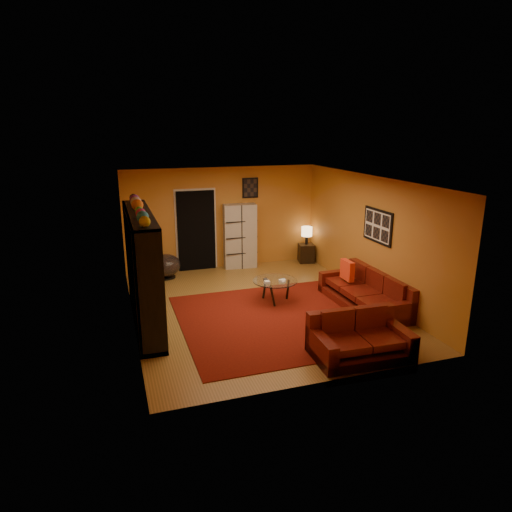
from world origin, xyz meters
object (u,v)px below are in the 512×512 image
object	(u,v)px
coffee_table	(275,282)
table_lamp	(307,232)
storage_cabinet	(240,236)
side_table	(306,253)
sofa	(368,293)
bowl_chair	(165,265)
entertainment_unit	(143,269)
tv	(146,273)
loveseat	(358,338)

from	to	relation	value
coffee_table	table_lamp	distance (m)	3.12
storage_cabinet	side_table	size ratio (longest dim) A/B	3.34
sofa	bowl_chair	size ratio (longest dim) A/B	3.16
entertainment_unit	side_table	size ratio (longest dim) A/B	6.00
storage_cabinet	bowl_chair	size ratio (longest dim) A/B	2.30
coffee_table	bowl_chair	world-z (taller)	bowl_chair
storage_cabinet	bowl_chair	distance (m)	2.07
tv	storage_cabinet	distance (m)	3.87
tv	bowl_chair	distance (m)	2.69
sofa	bowl_chair	world-z (taller)	sofa
coffee_table	side_table	xyz separation A→B (m)	(1.84, 2.49, -0.18)
sofa	bowl_chair	bearing A→B (deg)	138.90
bowl_chair	coffee_table	bearing A→B (deg)	-49.30
sofa	side_table	distance (m)	3.32
tv	sofa	world-z (taller)	tv
bowl_chair	loveseat	bearing A→B (deg)	-63.55
loveseat	coffee_table	world-z (taller)	loveseat
storage_cabinet	bowl_chair	xyz separation A→B (m)	(-1.98, -0.30, -0.52)
storage_cabinet	tv	bearing A→B (deg)	-127.29
coffee_table	side_table	size ratio (longest dim) A/B	1.87
bowl_chair	table_lamp	bearing A→B (deg)	2.69
entertainment_unit	tv	world-z (taller)	entertainment_unit
sofa	side_table	bearing A→B (deg)	87.17
loveseat	table_lamp	xyz separation A→B (m)	(1.38, 5.10, 0.56)
entertainment_unit	tv	xyz separation A→B (m)	(0.05, -0.03, -0.07)
entertainment_unit	table_lamp	world-z (taller)	entertainment_unit
tv	sofa	distance (m)	4.46
loveseat	bowl_chair	bearing A→B (deg)	28.93
tv	bowl_chair	size ratio (longest dim) A/B	1.22
storage_cabinet	table_lamp	world-z (taller)	storage_cabinet
bowl_chair	storage_cabinet	bearing A→B (deg)	8.61
tv	side_table	distance (m)	5.28
sofa	coffee_table	distance (m)	1.92
tv	coffee_table	xyz separation A→B (m)	(2.64, 0.22, -0.55)
entertainment_unit	tv	bearing A→B (deg)	-31.33
coffee_table	tv	bearing A→B (deg)	-175.23
sofa	entertainment_unit	bearing A→B (deg)	170.88
tv	bowl_chair	xyz separation A→B (m)	(0.65, 2.53, -0.66)
sofa	table_lamp	world-z (taller)	table_lamp
side_table	table_lamp	size ratio (longest dim) A/B	1.04
sofa	storage_cabinet	size ratio (longest dim) A/B	1.37
storage_cabinet	table_lamp	size ratio (longest dim) A/B	3.46
tv	table_lamp	world-z (taller)	tv
entertainment_unit	bowl_chair	bearing A→B (deg)	74.33
entertainment_unit	storage_cabinet	world-z (taller)	entertainment_unit
storage_cabinet	loveseat	bearing A→B (deg)	-79.27
tv	bowl_chair	bearing A→B (deg)	-14.43
sofa	storage_cabinet	distance (m)	3.89
entertainment_unit	table_lamp	bearing A→B (deg)	30.63
coffee_table	bowl_chair	size ratio (longest dim) A/B	1.29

